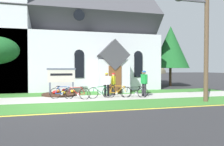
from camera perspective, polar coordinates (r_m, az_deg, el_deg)
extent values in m
plane|color=#2B2B2D|center=(13.71, -15.18, -6.57)|extent=(140.00, 140.00, 0.00)
cube|color=#A8A59E|center=(11.57, -9.86, -7.98)|extent=(32.00, 2.36, 0.01)
cube|color=#38722D|center=(9.24, -9.21, -10.35)|extent=(32.00, 2.38, 0.01)
cube|color=#38722D|center=(13.80, -10.27, -6.47)|extent=(24.00, 2.16, 0.01)
cube|color=yellow|center=(7.94, -8.67, -12.31)|extent=(28.00, 0.16, 0.01)
cube|color=silver|center=(19.01, -10.88, 3.11)|extent=(14.58, 8.49, 4.94)
cube|color=#424247|center=(19.62, -10.94, 15.80)|extent=(15.08, 8.65, 8.65)
cube|color=silver|center=(17.64, -29.76, 13.75)|extent=(3.39, 3.39, 11.44)
cube|color=silver|center=(14.30, 0.24, -0.97)|extent=(2.40, 1.60, 2.60)
cube|color=#424247|center=(14.33, 0.24, 5.64)|extent=(2.40, 1.80, 2.40)
cube|color=brown|center=(13.51, 0.99, -2.16)|extent=(1.00, 0.06, 2.10)
cube|color=black|center=(14.72, -10.45, 2.19)|extent=(0.76, 0.06, 1.90)
cone|color=black|center=(14.77, -10.47, 5.88)|extent=(0.80, 0.06, 0.80)
cube|color=black|center=(15.74, 8.46, 2.14)|extent=(0.76, 0.06, 1.90)
cone|color=black|center=(15.79, 8.48, 5.59)|extent=(0.80, 0.06, 0.80)
cylinder|color=black|center=(15.35, -10.52, 17.80)|extent=(0.90, 0.06, 0.90)
cube|color=slate|center=(13.72, -19.29, -4.73)|extent=(0.12, 0.12, 0.89)
cube|color=slate|center=(13.75, -12.42, -4.67)|extent=(0.12, 0.12, 0.89)
cube|color=silver|center=(13.65, -15.88, -0.92)|extent=(1.95, 0.23, 0.92)
cube|color=slate|center=(13.64, -15.89, 1.27)|extent=(2.08, 0.28, 0.12)
cube|color=black|center=(13.60, -15.88, -0.46)|extent=(1.56, 0.13, 0.16)
cylinder|color=#382319|center=(13.51, -15.91, -6.48)|extent=(2.73, 2.73, 0.10)
ellipsoid|color=gold|center=(13.55, -12.51, -5.71)|extent=(0.36, 0.36, 0.24)
ellipsoid|color=red|center=(14.33, -15.04, -5.34)|extent=(0.36, 0.36, 0.24)
ellipsoid|color=orange|center=(13.79, -17.21, -5.62)|extent=(0.36, 0.36, 0.24)
ellipsoid|color=red|center=(13.27, -17.84, -5.89)|extent=(0.36, 0.36, 0.24)
ellipsoid|color=gold|center=(12.82, -15.33, -6.13)|extent=(0.36, 0.36, 0.24)
torus|color=black|center=(11.58, -0.70, -6.21)|extent=(0.74, 0.09, 0.74)
torus|color=black|center=(11.76, 4.38, -6.10)|extent=(0.74, 0.09, 0.74)
cylinder|color=orange|center=(11.67, 2.67, -5.31)|extent=(0.57, 0.07, 0.48)
cylinder|color=orange|center=(11.62, 2.12, -4.17)|extent=(0.77, 0.09, 0.06)
cylinder|color=orange|center=(11.60, 0.79, -5.29)|extent=(0.26, 0.05, 0.48)
cylinder|color=orange|center=(11.61, 0.33, -6.32)|extent=(0.42, 0.07, 0.09)
cylinder|color=orange|center=(11.57, -0.23, -5.18)|extent=(0.22, 0.05, 0.43)
cylinder|color=orange|center=(11.73, 4.18, -5.15)|extent=(0.12, 0.04, 0.40)
ellipsoid|color=black|center=(11.56, 0.23, -4.00)|extent=(0.24, 0.10, 0.05)
cylinder|color=silver|center=(11.70, 3.98, -4.09)|extent=(0.44, 0.06, 0.03)
cylinder|color=silver|center=(11.65, 1.35, -6.43)|extent=(0.18, 0.03, 0.18)
torus|color=black|center=(11.85, 9.83, -6.17)|extent=(0.68, 0.22, 0.70)
torus|color=black|center=(11.77, 4.68, -6.21)|extent=(0.68, 0.22, 0.70)
cylinder|color=black|center=(11.77, 6.44, -5.47)|extent=(0.56, 0.19, 0.43)
cylinder|color=black|center=(11.75, 7.01, -4.49)|extent=(0.76, 0.24, 0.04)
cylinder|color=black|center=(11.79, 8.35, -5.46)|extent=(0.26, 0.10, 0.42)
cylinder|color=black|center=(11.83, 8.81, -6.30)|extent=(0.42, 0.15, 0.09)
cylinder|color=black|center=(11.81, 9.38, -5.33)|extent=(0.22, 0.09, 0.37)
cylinder|color=black|center=(11.75, 4.89, -5.35)|extent=(0.12, 0.07, 0.36)
ellipsoid|color=black|center=(11.78, 8.92, -4.34)|extent=(0.25, 0.14, 0.05)
cylinder|color=silver|center=(11.73, 5.10, -4.40)|extent=(0.43, 0.14, 0.03)
cylinder|color=silver|center=(11.81, 7.78, -6.43)|extent=(0.18, 0.07, 0.18)
torus|color=black|center=(11.76, -17.73, -6.25)|extent=(0.67, 0.29, 0.71)
torus|color=black|center=(12.06, -13.19, -6.03)|extent=(0.67, 0.29, 0.71)
cylinder|color=#194CA5|center=(11.93, -14.72, -5.34)|extent=(0.51, 0.22, 0.45)
cylinder|color=#194CA5|center=(11.87, -15.22, -4.27)|extent=(0.69, 0.29, 0.07)
cylinder|color=#194CA5|center=(11.81, -16.40, -5.33)|extent=(0.25, 0.12, 0.47)
cylinder|color=#194CA5|center=(11.81, -16.80, -6.33)|extent=(0.38, 0.18, 0.09)
cylinder|color=#194CA5|center=(11.76, -17.32, -5.24)|extent=(0.21, 0.11, 0.42)
cylinder|color=#194CA5|center=(12.02, -13.38, -5.16)|extent=(0.12, 0.07, 0.38)
ellipsoid|color=black|center=(11.76, -16.91, -4.09)|extent=(0.25, 0.16, 0.05)
cylinder|color=silver|center=(11.98, -13.56, -4.19)|extent=(0.42, 0.18, 0.03)
cylinder|color=silver|center=(11.87, -15.89, -6.41)|extent=(0.18, 0.08, 0.18)
torus|color=black|center=(11.70, -1.47, -6.18)|extent=(0.71, 0.19, 0.72)
torus|color=black|center=(11.34, -6.14, -6.42)|extent=(0.71, 0.19, 0.72)
cylinder|color=#19723F|center=(11.44, -4.52, -5.59)|extent=(0.54, 0.15, 0.44)
cylinder|color=#19723F|center=(11.45, -4.00, -4.43)|extent=(0.73, 0.20, 0.09)
cylinder|color=#19723F|center=(11.57, -2.79, -5.38)|extent=(0.25, 0.09, 0.47)
cylinder|color=#19723F|center=(11.63, -2.38, -6.36)|extent=(0.40, 0.12, 0.09)
cylinder|color=#19723F|center=(11.64, -1.88, -5.21)|extent=(0.22, 0.08, 0.42)
cylinder|color=#19723F|center=(11.33, -5.95, -5.52)|extent=(0.12, 0.06, 0.36)
ellipsoid|color=black|center=(11.58, -2.29, -4.08)|extent=(0.25, 0.13, 0.05)
cylinder|color=silver|center=(11.33, -5.76, -4.52)|extent=(0.44, 0.12, 0.03)
cylinder|color=silver|center=(11.56, -3.30, -6.53)|extent=(0.18, 0.06, 0.18)
torus|color=black|center=(11.09, -8.75, -6.60)|extent=(0.68, 0.32, 0.73)
torus|color=black|center=(11.47, -13.68, -6.36)|extent=(0.68, 0.32, 0.73)
cylinder|color=#A51E19|center=(11.31, -12.05, -5.65)|extent=(0.53, 0.25, 0.45)
cylinder|color=#A51E19|center=(11.24, -11.52, -4.57)|extent=(0.72, 0.33, 0.06)
cylinder|color=#A51E19|center=(11.17, -10.22, -5.68)|extent=(0.25, 0.13, 0.46)
cylinder|color=#A51E19|center=(11.16, -9.77, -6.69)|extent=(0.40, 0.20, 0.09)
cylinder|color=#A51E19|center=(11.09, -9.21, -5.59)|extent=(0.22, 0.12, 0.40)
cylinder|color=#A51E19|center=(11.43, -13.50, -5.46)|extent=(0.12, 0.08, 0.38)
ellipsoid|color=black|center=(11.10, -9.67, -4.43)|extent=(0.25, 0.17, 0.05)
cylinder|color=silver|center=(11.39, -13.31, -4.45)|extent=(0.42, 0.20, 0.03)
cylinder|color=silver|center=(11.24, -10.77, -6.77)|extent=(0.17, 0.09, 0.18)
cylinder|color=black|center=(12.23, -1.28, -5.60)|extent=(0.15, 0.15, 0.80)
cylinder|color=black|center=(12.25, -2.20, -5.58)|extent=(0.15, 0.15, 0.80)
cube|color=silver|center=(12.18, -1.74, -2.37)|extent=(0.49, 0.33, 0.58)
sphere|color=#936B51|center=(12.16, -1.74, -0.53)|extent=(0.21, 0.21, 0.21)
ellipsoid|color=gold|center=(12.16, -1.74, -0.26)|extent=(0.28, 0.31, 0.14)
cylinder|color=silver|center=(12.11, -0.48, -2.26)|extent=(0.09, 0.18, 0.53)
cylinder|color=silver|center=(12.25, -2.99, -2.22)|extent=(0.09, 0.15, 0.53)
cylinder|color=#2D2D33|center=(12.19, 10.57, -5.47)|extent=(0.15, 0.15, 0.87)
cylinder|color=#2D2D33|center=(12.37, 9.89, -5.37)|extent=(0.15, 0.15, 0.87)
cube|color=green|center=(12.21, 10.24, -1.93)|extent=(0.32, 0.52, 0.63)
sphere|color=#936B51|center=(12.20, 10.25, 0.08)|extent=(0.22, 0.22, 0.22)
ellipsoid|color=#1E59B2|center=(12.20, 10.25, 0.37)|extent=(0.33, 0.30, 0.16)
cylinder|color=green|center=(11.96, 10.96, -1.85)|extent=(0.09, 0.13, 0.57)
cylinder|color=green|center=(12.47, 9.56, -1.71)|extent=(0.09, 0.16, 0.58)
cylinder|color=#191E38|center=(13.23, 10.10, -4.99)|extent=(0.15, 0.15, 0.84)
cylinder|color=#191E38|center=(13.35, 9.96, -4.93)|extent=(0.15, 0.15, 0.84)
cube|color=blue|center=(13.23, 10.04, -1.82)|extent=(0.26, 0.50, 0.62)
sphere|color=tan|center=(13.21, 10.05, -0.01)|extent=(0.22, 0.22, 0.22)
ellipsoid|color=gold|center=(13.21, 10.05, 0.25)|extent=(0.30, 0.26, 0.15)
cylinder|color=blue|center=(12.94, 10.21, -1.75)|extent=(0.09, 0.15, 0.56)
cylinder|color=blue|center=(13.51, 9.88, -1.62)|extent=(0.09, 0.12, 0.56)
cylinder|color=#2D2D33|center=(12.76, 0.59, -5.34)|extent=(0.15, 0.15, 0.78)
cylinder|color=#2D2D33|center=(12.54, 0.34, -5.45)|extent=(0.15, 0.15, 0.78)
cube|color=yellow|center=(12.59, 0.47, -2.33)|extent=(0.38, 0.48, 0.57)
sphere|color=beige|center=(12.57, 0.47, -0.57)|extent=(0.20, 0.20, 0.20)
ellipsoid|color=red|center=(12.57, 0.47, -0.32)|extent=(0.32, 0.30, 0.14)
cylinder|color=yellow|center=(12.84, 0.94, -2.13)|extent=(0.09, 0.20, 0.52)
cylinder|color=yellow|center=(12.33, -0.02, -2.27)|extent=(0.09, 0.18, 0.52)
cylinder|color=brown|center=(11.72, 28.07, 11.81)|extent=(0.24, 0.24, 8.07)
cube|color=#4C4C51|center=(11.60, 24.55, 20.34)|extent=(1.80, 0.10, 0.10)
cylinder|color=#4C3823|center=(20.42, 18.20, -1.23)|extent=(0.27, 0.27, 1.97)
cone|color=#195623|center=(20.54, 18.27, 7.90)|extent=(3.89, 3.89, 4.55)
cylinder|color=#3D2D1E|center=(16.93, -31.81, -2.06)|extent=(0.26, 0.26, 1.86)
ellipsoid|color=#195623|center=(16.96, -31.90, 5.83)|extent=(4.12, 4.12, 2.55)
ellipsoid|color=#847A5B|center=(71.56, -21.75, -0.26)|extent=(100.77, 36.27, 23.40)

